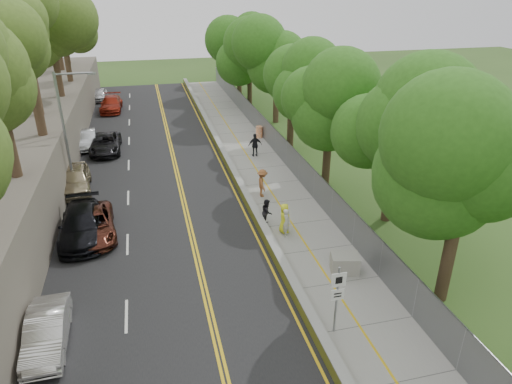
{
  "coord_description": "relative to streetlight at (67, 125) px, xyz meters",
  "views": [
    {
      "loc": [
        -5.52,
        -16.29,
        13.09
      ],
      "look_at": [
        0.5,
        8.0,
        1.4
      ],
      "focal_mm": 32.0,
      "sensor_mm": 36.0,
      "label": 1
    }
  ],
  "objects": [
    {
      "name": "ground",
      "position": [
        10.46,
        -14.0,
        -4.64
      ],
      "size": [
        140.0,
        140.0,
        0.0
      ],
      "primitive_type": "plane",
      "color": "#33511E",
      "rests_on": "ground"
    },
    {
      "name": "road",
      "position": [
        5.06,
        1.0,
        -4.62
      ],
      "size": [
        11.2,
        66.0,
        0.04
      ],
      "primitive_type": "cube",
      "color": "black",
      "rests_on": "ground"
    },
    {
      "name": "sidewalk",
      "position": [
        13.01,
        1.0,
        -4.61
      ],
      "size": [
        4.2,
        66.0,
        0.05
      ],
      "primitive_type": "cube",
      "color": "gray",
      "rests_on": "ground"
    },
    {
      "name": "jersey_barrier",
      "position": [
        10.71,
        1.0,
        -4.34
      ],
      "size": [
        0.42,
        66.0,
        0.6
      ],
      "primitive_type": "cube",
      "color": "yellow",
      "rests_on": "ground"
    },
    {
      "name": "rock_embankment",
      "position": [
        -3.04,
        1.0,
        -2.64
      ],
      "size": [
        5.0,
        66.0,
        4.0
      ],
      "primitive_type": "cube",
      "color": "#595147",
      "rests_on": "ground"
    },
    {
      "name": "chainlink_fence",
      "position": [
        15.11,
        1.0,
        -3.64
      ],
      "size": [
        0.04,
        66.0,
        2.0
      ],
      "primitive_type": "cube",
      "color": "slate",
      "rests_on": "ground"
    },
    {
      "name": "trees_embankment",
      "position": [
        -2.54,
        1.0,
        5.86
      ],
      "size": [
        6.4,
        66.0,
        13.0
      ],
      "primitive_type": null,
      "color": "#527326",
      "rests_on": "rock_embankment"
    },
    {
      "name": "trees_fenceside",
      "position": [
        17.46,
        1.0,
        2.36
      ],
      "size": [
        7.0,
        66.0,
        14.0
      ],
      "primitive_type": null,
      "color": "#34731D",
      "rests_on": "ground"
    },
    {
      "name": "streetlight",
      "position": [
        0.0,
        0.0,
        0.0
      ],
      "size": [
        2.52,
        0.22,
        8.0
      ],
      "color": "gray",
      "rests_on": "ground"
    },
    {
      "name": "signpost",
      "position": [
        11.51,
        -17.02,
        -2.68
      ],
      "size": [
        0.62,
        0.09,
        3.1
      ],
      "color": "gray",
      "rests_on": "sidewalk"
    },
    {
      "name": "construction_barrel",
      "position": [
        14.76,
        8.15,
        -4.08
      ],
      "size": [
        0.62,
        0.62,
        1.03
      ],
      "primitive_type": "cylinder",
      "color": "#FF5900",
      "rests_on": "sidewalk"
    },
    {
      "name": "concrete_block",
      "position": [
        13.66,
        -13.16,
        -4.14
      ],
      "size": [
        1.55,
        1.3,
        0.89
      ],
      "primitive_type": "cube",
      "rotation": [
        0.0,
        0.0,
        -0.25
      ],
      "color": "gray",
      "rests_on": "sidewalk"
    },
    {
      "name": "car_1",
      "position": [
        0.36,
        -15.04,
        -3.92
      ],
      "size": [
        1.52,
        4.15,
        1.36
      ],
      "primitive_type": "imported",
      "rotation": [
        0.0,
        0.0,
        0.02
      ],
      "color": "silver",
      "rests_on": "road"
    },
    {
      "name": "car_2",
      "position": [
        1.46,
        -6.6,
        -3.89
      ],
      "size": [
        2.85,
        5.3,
        1.41
      ],
      "primitive_type": "imported",
      "rotation": [
        0.0,
        0.0,
        0.1
      ],
      "color": "#4D2117",
      "rests_on": "road"
    },
    {
      "name": "car_3",
      "position": [
        0.88,
        -6.65,
        -3.81
      ],
      "size": [
        2.38,
        5.5,
        1.58
      ],
      "primitive_type": "imported",
      "rotation": [
        0.0,
        0.0,
        0.03
      ],
      "color": "black",
      "rests_on": "road"
    },
    {
      "name": "car_4",
      "position": [
        -0.14,
        0.04,
        -3.77
      ],
      "size": [
        2.34,
        5.02,
        1.66
      ],
      "primitive_type": "imported",
      "rotation": [
        0.0,
        0.0,
        0.08
      ],
      "color": "tan",
      "rests_on": "road"
    },
    {
      "name": "car_5",
      "position": [
        -0.14,
        9.17,
        -3.9
      ],
      "size": [
        1.85,
        4.38,
        1.41
      ],
      "primitive_type": "imported",
      "rotation": [
        0.0,
        0.0,
        0.09
      ],
      "color": "#AAAEB2",
      "rests_on": "road"
    },
    {
      "name": "car_6",
      "position": [
        1.46,
        7.58,
        -3.88
      ],
      "size": [
        2.44,
        5.19,
        1.43
      ],
      "primitive_type": "imported",
      "rotation": [
        0.0,
        0.0,
        -0.01
      ],
      "color": "black",
      "rests_on": "road"
    },
    {
      "name": "car_7",
      "position": [
        1.41,
        21.01,
        -3.83
      ],
      "size": [
        2.39,
        5.39,
        1.54
      ],
      "primitive_type": "imported",
      "rotation": [
        0.0,
        0.0,
        -0.04
      ],
      "color": "maroon",
      "rests_on": "road"
    },
    {
      "name": "car_8",
      "position": [
        -0.14,
        26.32,
        -3.92
      ],
      "size": [
        1.78,
        4.05,
        1.36
      ],
      "primitive_type": "imported",
      "rotation": [
        0.0,
        0.0,
        -0.05
      ],
      "color": "silver",
      "rests_on": "road"
    },
    {
      "name": "painter_0",
      "position": [
        11.91,
        -8.77,
        -3.71
      ],
      "size": [
        0.62,
        0.89,
        1.75
      ],
      "primitive_type": "imported",
      "rotation": [
        0.0,
        0.0,
        1.64
      ],
      "color": "#F1F825",
      "rests_on": "sidewalk"
    },
    {
      "name": "painter_1",
      "position": [
        11.91,
        -9.2,
        -3.77
      ],
      "size": [
        0.6,
        0.71,
        1.65
      ],
      "primitive_type": "imported",
      "rotation": [
        0.0,
        0.0,
        1.16
      ],
      "color": "beige",
      "rests_on": "sidewalk"
    },
    {
      "name": "painter_2",
      "position": [
        11.21,
        -7.65,
        -3.8
      ],
      "size": [
        0.82,
        0.92,
        1.58
      ],
      "primitive_type": "imported",
      "rotation": [
        0.0,
        0.0,
        1.24
      ],
      "color": "black",
      "rests_on": "sidewalk"
    },
    {
      "name": "painter_3",
      "position": [
        11.91,
        -3.91,
        -3.65
      ],
      "size": [
        0.81,
        1.28,
        1.88
      ],
      "primitive_type": "imported",
      "rotation": [
        0.0,
        0.0,
        1.47
      ],
      "color": "#95562E",
      "rests_on": "sidewalk"
    },
    {
      "name": "person_far",
      "position": [
        13.26,
        3.55,
        -3.65
      ],
      "size": [
        1.11,
        0.49,
        1.88
      ],
      "primitive_type": "imported",
      "rotation": [
        0.0,
        0.0,
        3.11
      ],
      "color": "black",
      "rests_on": "sidewalk"
    }
  ]
}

